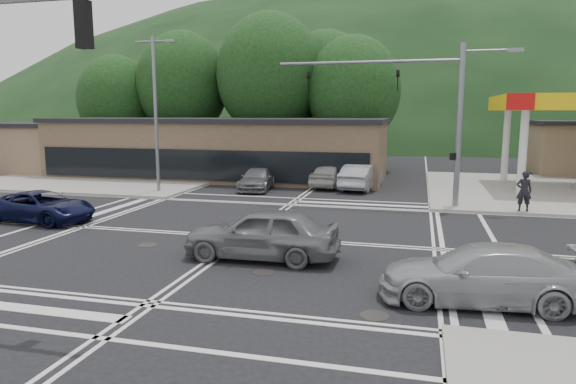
% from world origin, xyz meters
% --- Properties ---
extents(ground, '(120.00, 120.00, 0.00)m').
position_xyz_m(ground, '(0.00, 0.00, 0.00)').
color(ground, black).
rests_on(ground, ground).
extents(sidewalk_ne, '(16.00, 16.00, 0.15)m').
position_xyz_m(sidewalk_ne, '(15.00, 15.00, 0.07)').
color(sidewalk_ne, gray).
rests_on(sidewalk_ne, ground).
extents(sidewalk_nw, '(16.00, 16.00, 0.15)m').
position_xyz_m(sidewalk_nw, '(-15.00, 15.00, 0.07)').
color(sidewalk_nw, gray).
rests_on(sidewalk_nw, ground).
extents(commercial_row, '(24.00, 8.00, 4.00)m').
position_xyz_m(commercial_row, '(-8.00, 17.00, 2.00)').
color(commercial_row, brown).
rests_on(commercial_row, ground).
extents(commercial_nw, '(8.00, 7.00, 3.60)m').
position_xyz_m(commercial_nw, '(-24.00, 17.00, 1.80)').
color(commercial_nw, '#846B4F').
rests_on(commercial_nw, ground).
extents(hill_north, '(252.00, 126.00, 140.00)m').
position_xyz_m(hill_north, '(0.00, 90.00, 0.00)').
color(hill_north, black).
rests_on(hill_north, ground).
extents(tree_n_a, '(8.00, 8.00, 11.75)m').
position_xyz_m(tree_n_a, '(-14.00, 24.00, 7.14)').
color(tree_n_a, '#382619').
rests_on(tree_n_a, ground).
extents(tree_n_b, '(9.00, 9.00, 12.98)m').
position_xyz_m(tree_n_b, '(-6.00, 24.00, 7.79)').
color(tree_n_b, '#382619').
rests_on(tree_n_b, ground).
extents(tree_n_c, '(7.60, 7.60, 10.87)m').
position_xyz_m(tree_n_c, '(1.00, 24.00, 6.49)').
color(tree_n_c, '#382619').
rests_on(tree_n_c, ground).
extents(tree_n_d, '(6.80, 6.80, 9.76)m').
position_xyz_m(tree_n_d, '(-20.00, 23.00, 5.84)').
color(tree_n_d, '#382619').
rests_on(tree_n_d, ground).
extents(tree_n_e, '(8.40, 8.40, 11.98)m').
position_xyz_m(tree_n_e, '(-2.00, 28.00, 7.14)').
color(tree_n_e, '#382619').
rests_on(tree_n_e, ground).
extents(streetlight_nw, '(2.50, 0.25, 9.00)m').
position_xyz_m(streetlight_nw, '(-8.44, 9.00, 5.05)').
color(streetlight_nw, slate).
rests_on(streetlight_nw, ground).
extents(signal_mast_ne, '(11.65, 0.30, 8.00)m').
position_xyz_m(signal_mast_ne, '(6.95, 8.20, 5.07)').
color(signal_mast_ne, slate).
rests_on(signal_mast_ne, ground).
extents(car_blue_west, '(5.00, 2.69, 1.33)m').
position_xyz_m(car_blue_west, '(-9.54, 0.50, 0.67)').
color(car_blue_west, black).
rests_on(car_blue_west, ground).
extents(car_grey_center, '(5.05, 2.10, 1.71)m').
position_xyz_m(car_grey_center, '(1.52, -2.61, 0.86)').
color(car_grey_center, slate).
rests_on(car_grey_center, ground).
extents(car_silver_east, '(5.18, 2.36, 1.47)m').
position_xyz_m(car_silver_east, '(8.00, -4.98, 0.74)').
color(car_silver_east, '#9C9EA2').
rests_on(car_silver_east, ground).
extents(car_queue_a, '(2.35, 5.04, 1.60)m').
position_xyz_m(car_queue_a, '(2.94, 13.50, 0.80)').
color(car_queue_a, '#989B9E').
rests_on(car_queue_a, ground).
extents(car_queue_b, '(2.52, 4.92, 1.60)m').
position_xyz_m(car_queue_b, '(1.00, 14.07, 0.80)').
color(car_queue_b, '#B7B7B3').
rests_on(car_queue_b, ground).
extents(car_northbound, '(2.29, 4.66, 1.30)m').
position_xyz_m(car_northbound, '(-3.26, 11.77, 0.65)').
color(car_northbound, slate).
rests_on(car_northbound, ground).
extents(pedestrian, '(0.70, 0.46, 1.89)m').
position_xyz_m(pedestrian, '(11.18, 7.50, 1.10)').
color(pedestrian, black).
rests_on(pedestrian, sidewalk_ne).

